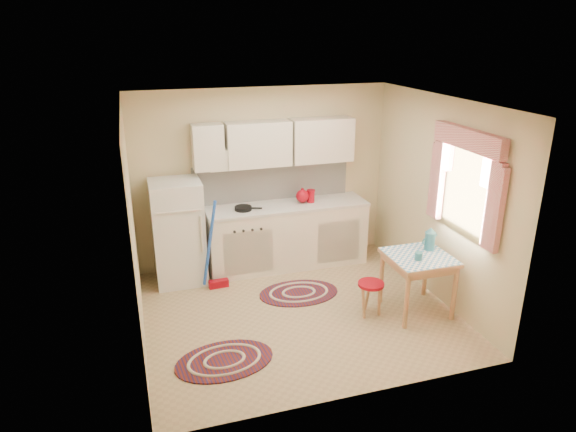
# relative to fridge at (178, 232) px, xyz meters

# --- Properties ---
(room_shell) EXTENTS (3.64, 3.60, 2.52)m
(room_shell) POSITION_rel_fridge_xyz_m (1.41, -1.01, 0.90)
(room_shell) COLOR tan
(room_shell) RESTS_ON ground
(fridge) EXTENTS (0.65, 0.60, 1.40)m
(fridge) POSITION_rel_fridge_xyz_m (0.00, 0.00, 0.00)
(fridge) COLOR white
(fridge) RESTS_ON ground
(broom) EXTENTS (0.29, 0.13, 1.20)m
(broom) POSITION_rel_fridge_xyz_m (0.45, -0.35, -0.10)
(broom) COLOR blue
(broom) RESTS_ON ground
(base_cabinets) EXTENTS (2.25, 0.60, 0.88)m
(base_cabinets) POSITION_rel_fridge_xyz_m (1.51, 0.05, -0.26)
(base_cabinets) COLOR silver
(base_cabinets) RESTS_ON ground
(countertop) EXTENTS (2.27, 0.62, 0.04)m
(countertop) POSITION_rel_fridge_xyz_m (1.51, 0.05, 0.20)
(countertop) COLOR silver
(countertop) RESTS_ON base_cabinets
(frying_pan) EXTENTS (0.30, 0.30, 0.05)m
(frying_pan) POSITION_rel_fridge_xyz_m (0.88, 0.00, 0.24)
(frying_pan) COLOR black
(frying_pan) RESTS_ON countertop
(red_kettle) EXTENTS (0.21, 0.19, 0.20)m
(red_kettle) POSITION_rel_fridge_xyz_m (1.74, 0.05, 0.32)
(red_kettle) COLOR maroon
(red_kettle) RESTS_ON countertop
(red_canister) EXTENTS (0.11, 0.11, 0.16)m
(red_canister) POSITION_rel_fridge_xyz_m (1.86, 0.05, 0.30)
(red_canister) COLOR maroon
(red_canister) RESTS_ON countertop
(table) EXTENTS (0.72, 0.72, 0.72)m
(table) POSITION_rel_fridge_xyz_m (2.62, -1.64, -0.34)
(table) COLOR tan
(table) RESTS_ON ground
(stool) EXTENTS (0.36, 0.36, 0.42)m
(stool) POSITION_rel_fridge_xyz_m (2.05, -1.56, -0.49)
(stool) COLOR maroon
(stool) RESTS_ON ground
(coffee_pot) EXTENTS (0.17, 0.15, 0.31)m
(coffee_pot) POSITION_rel_fridge_xyz_m (2.82, -1.52, 0.17)
(coffee_pot) COLOR teal
(coffee_pot) RESTS_ON table
(mug) EXTENTS (0.10, 0.10, 0.10)m
(mug) POSITION_rel_fridge_xyz_m (2.54, -1.74, 0.07)
(mug) COLOR teal
(mug) RESTS_ON table
(rug_center) EXTENTS (1.06, 0.73, 0.02)m
(rug_center) POSITION_rel_fridge_xyz_m (1.40, -0.83, -0.69)
(rug_center) COLOR maroon
(rug_center) RESTS_ON ground
(rug_left) EXTENTS (1.09, 0.78, 0.02)m
(rug_left) POSITION_rel_fridge_xyz_m (0.22, -1.97, -0.69)
(rug_left) COLOR maroon
(rug_left) RESTS_ON ground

